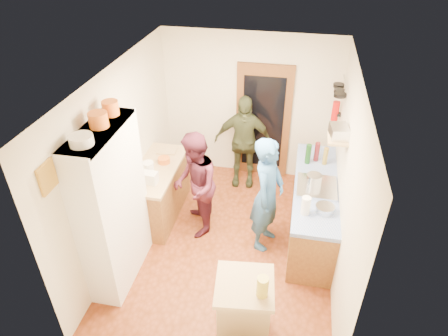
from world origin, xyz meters
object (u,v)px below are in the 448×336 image
(right_counter_base, at_px, (313,210))
(person_hob, at_px, (269,196))
(hutch_body, at_px, (113,208))
(person_back, at_px, (244,142))
(island_base, at_px, (244,313))
(person_left, at_px, (197,184))

(right_counter_base, bearing_deg, person_hob, -147.91)
(hutch_body, height_order, person_back, hutch_body)
(island_base, height_order, person_back, person_back)
(hutch_body, height_order, island_base, hutch_body)
(hutch_body, bearing_deg, person_back, 61.93)
(hutch_body, height_order, right_counter_base, hutch_body)
(person_hob, xyz_separation_m, person_back, (-0.58, 1.49, -0.04))
(island_base, bearing_deg, hutch_body, 158.47)
(hutch_body, relative_size, person_back, 1.31)
(person_left, distance_m, person_back, 1.42)
(person_left, bearing_deg, island_base, 10.62)
(hutch_body, bearing_deg, person_left, 53.35)
(person_hob, xyz_separation_m, person_left, (-1.07, 0.16, -0.05))
(person_hob, bearing_deg, person_left, 94.67)
(right_counter_base, distance_m, person_back, 1.69)
(island_base, xyz_separation_m, person_back, (-0.49, 3.09, 0.41))
(person_back, bearing_deg, person_left, -115.14)
(person_left, bearing_deg, person_back, 141.44)
(island_base, bearing_deg, person_left, 119.11)
(hutch_body, distance_m, person_back, 2.72)
(hutch_body, xyz_separation_m, right_counter_base, (2.50, 1.30, -0.68))
(person_back, bearing_deg, person_hob, -73.67)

